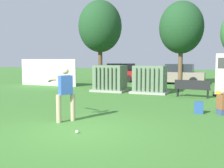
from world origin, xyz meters
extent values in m
plane|color=#3D752D|center=(0.00, 0.00, 0.00)|extent=(96.00, 96.00, 0.00)
cube|color=silver|center=(-8.34, 10.50, 1.00)|extent=(4.80, 0.12, 2.00)
cube|color=#9E9B93|center=(-2.62, 8.93, 0.06)|extent=(2.10, 1.70, 0.12)
cube|color=#607A5B|center=(-2.62, 8.93, 0.87)|extent=(1.80, 1.40, 1.50)
cube|color=#52684E|center=(-3.26, 8.17, 0.87)|extent=(0.06, 0.12, 1.27)
cube|color=#52684E|center=(-3.00, 8.17, 0.87)|extent=(0.06, 0.12, 1.27)
cube|color=#52684E|center=(-2.75, 8.17, 0.87)|extent=(0.06, 0.12, 1.27)
cube|color=#52684E|center=(-2.49, 8.17, 0.87)|extent=(0.06, 0.12, 1.27)
cube|color=#52684E|center=(-2.24, 8.17, 0.87)|extent=(0.06, 0.12, 1.27)
cube|color=#52684E|center=(-1.98, 8.17, 0.87)|extent=(0.06, 0.12, 1.27)
cube|color=#9E9B93|center=(-0.10, 8.99, 0.06)|extent=(2.10, 1.70, 0.12)
cube|color=#607A5B|center=(-0.10, 8.99, 0.87)|extent=(1.80, 1.40, 1.50)
cube|color=#52684E|center=(-0.74, 8.23, 0.87)|extent=(0.06, 0.12, 1.27)
cube|color=#52684E|center=(-0.48, 8.23, 0.87)|extent=(0.06, 0.12, 1.27)
cube|color=#52684E|center=(-0.23, 8.23, 0.87)|extent=(0.06, 0.12, 1.27)
cube|color=#52684E|center=(0.03, 8.23, 0.87)|extent=(0.06, 0.12, 1.27)
cube|color=#52684E|center=(0.28, 8.23, 0.87)|extent=(0.06, 0.12, 1.27)
cube|color=#52684E|center=(0.54, 8.23, 0.87)|extent=(0.06, 0.12, 1.27)
cube|color=black|center=(2.41, 8.00, 0.45)|extent=(1.83, 0.61, 0.05)
cube|color=black|center=(2.39, 7.82, 0.70)|extent=(1.79, 0.25, 0.44)
cylinder|color=black|center=(1.66, 8.23, 0.21)|extent=(0.06, 0.06, 0.42)
cylinder|color=black|center=(3.18, 8.05, 0.21)|extent=(0.06, 0.06, 0.42)
cylinder|color=black|center=(1.63, 7.95, 0.21)|extent=(0.06, 0.06, 0.42)
cylinder|color=black|center=(3.15, 7.77, 0.21)|extent=(0.06, 0.06, 0.42)
cylinder|color=tan|center=(-1.08, 0.70, 0.44)|extent=(0.16, 0.16, 0.88)
cylinder|color=tan|center=(-0.81, 1.10, 0.44)|extent=(0.16, 0.16, 0.88)
cube|color=#3359B2|center=(-0.95, 0.90, 1.18)|extent=(0.43, 0.47, 0.60)
sphere|color=#DBAD89|center=(-0.95, 0.90, 1.62)|extent=(0.23, 0.23, 0.23)
cylinder|color=#DBAD89|center=(-1.31, 1.04, 1.34)|extent=(0.49, 0.39, 0.09)
cylinder|color=#DBAD89|center=(-1.20, 1.19, 1.34)|extent=(0.23, 0.55, 0.09)
cylinder|color=black|center=(-1.81, 1.50, 1.27)|extent=(0.73, 0.54, 0.21)
sphere|color=black|center=(-1.46, 1.26, 1.34)|extent=(0.08, 0.08, 0.08)
sphere|color=white|center=(0.04, -0.16, 0.04)|extent=(0.09, 0.09, 0.09)
cube|color=#384C75|center=(3.73, 3.85, 0.10)|extent=(0.38, 0.42, 0.20)
cube|color=brown|center=(3.73, 3.85, 0.46)|extent=(0.38, 0.42, 0.52)
sphere|color=#DBAD89|center=(3.73, 3.85, 0.85)|extent=(0.22, 0.22, 0.22)
cylinder|color=#DBAD89|center=(3.79, 4.16, 0.42)|extent=(0.39, 0.29, 0.32)
cube|color=#264C8C|center=(2.95, 3.75, 0.22)|extent=(0.33, 0.21, 0.44)
cube|color=navy|center=(2.94, 3.88, 0.15)|extent=(0.23, 0.07, 0.22)
cylinder|color=brown|center=(-5.47, 13.87, 1.45)|extent=(0.36, 0.36, 2.91)
ellipsoid|color=#1E4723|center=(-5.47, 13.87, 4.71)|extent=(3.58, 3.58, 4.25)
cylinder|color=brown|center=(0.98, 14.68, 1.37)|extent=(0.34, 0.34, 2.73)
ellipsoid|color=#1E4723|center=(0.98, 14.68, 4.43)|extent=(3.36, 3.36, 4.00)
cube|color=maroon|center=(-4.66, 16.40, 0.58)|extent=(4.40, 2.29, 0.80)
cube|color=#262B33|center=(-4.51, 16.38, 1.30)|extent=(2.30, 1.85, 0.64)
cylinder|color=black|center=(-6.07, 15.74, 0.32)|extent=(0.67, 0.31, 0.64)
cylinder|color=black|center=(-5.82, 17.43, 0.32)|extent=(0.67, 0.31, 0.64)
cylinder|color=black|center=(-3.49, 15.37, 0.32)|extent=(0.67, 0.31, 0.64)
cylinder|color=black|center=(-3.24, 17.05, 0.32)|extent=(0.67, 0.31, 0.64)
cube|color=gray|center=(0.69, 15.55, 0.58)|extent=(4.23, 1.78, 0.80)
cube|color=#262B33|center=(0.84, 15.55, 1.30)|extent=(2.13, 1.60, 0.64)
cylinder|color=black|center=(-0.63, 14.73, 0.32)|extent=(0.64, 0.23, 0.64)
cylinder|color=black|center=(-0.59, 16.43, 0.32)|extent=(0.64, 0.23, 0.64)
cylinder|color=black|center=(1.98, 14.68, 0.32)|extent=(0.64, 0.23, 0.64)
cylinder|color=black|center=(2.01, 16.37, 0.32)|extent=(0.64, 0.23, 0.64)
camera|label=1|loc=(3.40, -6.20, 1.98)|focal=41.83mm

